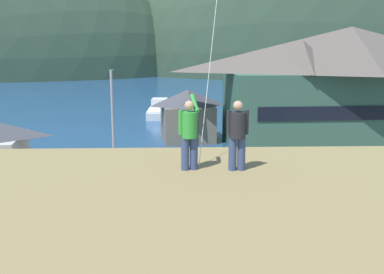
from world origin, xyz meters
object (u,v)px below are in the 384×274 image
(moored_boat_wharfside, at_px, (160,110))
(parked_car_mid_row_center, at_px, (233,223))
(harbor_lodge, at_px, (349,84))
(parked_car_mid_row_far, at_px, (372,214))
(person_companion, at_px, (237,133))
(wharf_dock, at_px, (191,118))
(storage_shed_waterside, at_px, (188,115))
(parked_car_lone_by_shed, at_px, (136,185))
(person_kite_flyer, at_px, (189,132))
(parking_light_pole, at_px, (113,118))
(parked_car_front_row_silver, at_px, (339,182))

(moored_boat_wharfside, bearing_deg, parked_car_mid_row_center, -82.68)
(harbor_lodge, height_order, parked_car_mid_row_far, harbor_lodge)
(person_companion, bearing_deg, wharf_dock, 89.93)
(storage_shed_waterside, relative_size, wharf_dock, 0.35)
(parked_car_lone_by_shed, distance_m, person_companion, 15.53)
(storage_shed_waterside, xyz_separation_m, parked_car_mid_row_center, (1.55, -21.76, -1.38))
(harbor_lodge, xyz_separation_m, person_kite_flyer, (-14.34, -27.49, 1.50))
(parking_light_pole, bearing_deg, person_companion, -72.64)
(parked_car_front_row_silver, height_order, parked_car_lone_by_shed, same)
(moored_boat_wharfside, bearing_deg, wharf_dock, -44.74)
(harbor_lodge, xyz_separation_m, moored_boat_wharfside, (-16.77, 16.58, -4.70))
(storage_shed_waterside, relative_size, parked_car_lone_by_shed, 1.27)
(parked_car_mid_row_center, relative_size, person_companion, 2.41)
(person_kite_flyer, bearing_deg, wharf_dock, 88.25)
(parked_car_mid_row_center, bearing_deg, moored_boat_wharfside, 97.32)
(person_companion, bearing_deg, parked_car_lone_by_shed, 105.57)
(parked_car_lone_by_shed, relative_size, parked_car_mid_row_far, 1.02)
(harbor_lodge, relative_size, wharf_dock, 1.42)
(storage_shed_waterside, xyz_separation_m, moored_boat_wharfside, (-3.05, 14.11, -1.72))
(parked_car_mid_row_center, height_order, person_companion, person_companion)
(storage_shed_waterside, distance_m, parked_car_mid_row_center, 21.86)
(harbor_lodge, bearing_deg, storage_shed_waterside, 169.80)
(moored_boat_wharfside, bearing_deg, parking_light_pole, -94.39)
(parked_car_front_row_silver, xyz_separation_m, person_kite_flyer, (-9.05, -14.01, 5.85))
(wharf_dock, xyz_separation_m, person_companion, (-0.05, -40.53, 6.55))
(parked_car_mid_row_center, relative_size, parking_light_pole, 0.58)
(parked_car_mid_row_center, distance_m, person_kite_flyer, 10.31)
(person_kite_flyer, bearing_deg, parked_car_front_row_silver, 57.14)
(wharf_dock, distance_m, person_companion, 41.06)
(parked_car_mid_row_center, relative_size, parked_car_mid_row_far, 0.99)
(harbor_lodge, bearing_deg, parked_car_front_row_silver, -111.45)
(parked_car_front_row_silver, bearing_deg, parked_car_mid_row_center, -139.77)
(parked_car_lone_by_shed, distance_m, parked_car_mid_row_center, 7.40)
(storage_shed_waterside, distance_m, wharf_dock, 10.71)
(parked_car_front_row_silver, relative_size, person_kite_flyer, 2.29)
(parked_car_mid_row_center, bearing_deg, storage_shed_waterside, 94.08)
(parked_car_lone_by_shed, bearing_deg, parked_car_front_row_silver, 1.11)
(person_kite_flyer, xyz_separation_m, person_companion, (1.18, -0.09, -0.02))
(parked_car_mid_row_far, distance_m, person_kite_flyer, 13.93)
(moored_boat_wharfside, xyz_separation_m, parked_car_mid_row_far, (11.31, -35.08, 0.34))
(harbor_lodge, distance_m, parked_car_lone_by_shed, 22.29)
(parked_car_mid_row_center, xyz_separation_m, parked_car_mid_row_far, (6.70, 0.79, 0.00))
(moored_boat_wharfside, distance_m, parked_car_mid_row_far, 36.86)
(harbor_lodge, relative_size, parked_car_mid_row_center, 5.25)
(parked_car_front_row_silver, xyz_separation_m, parked_car_lone_by_shed, (-11.73, -0.23, 0.00))
(parked_car_lone_by_shed, bearing_deg, wharf_dock, 81.65)
(storage_shed_waterside, distance_m, parking_light_pole, 13.22)
(parked_car_mid_row_center, bearing_deg, parking_light_pole, 124.37)
(parked_car_front_row_silver, height_order, parking_light_pole, parking_light_pole)
(harbor_lodge, distance_m, person_companion, 30.59)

